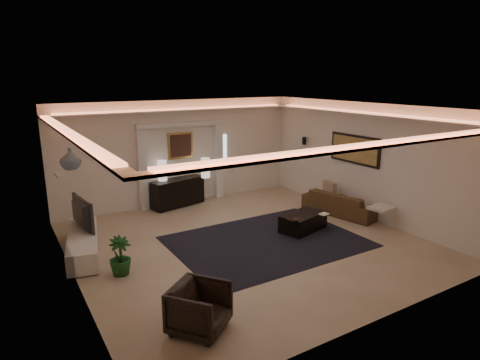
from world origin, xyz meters
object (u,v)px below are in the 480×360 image
sofa (341,203)px  coffee_table (303,222)px  armchair (199,308)px  console (178,192)px

sofa → coffee_table: bearing=92.2°
coffee_table → armchair: 4.42m
armchair → coffee_table: bearing=-6.6°
sofa → coffee_table: sofa is taller
armchair → sofa: bearing=-11.2°
sofa → armchair: (-5.41, -2.71, 0.05)m
sofa → console: bearing=37.8°
console → armchair: size_ratio=1.98×
console → sofa: bearing=-52.6°
coffee_table → sofa: bearing=-0.0°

